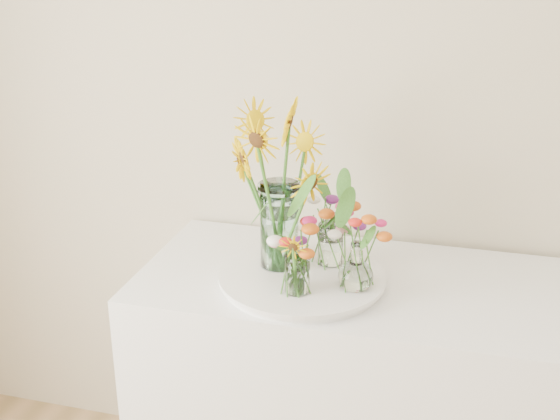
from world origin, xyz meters
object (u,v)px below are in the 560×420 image
object	(u,v)px
tray	(302,280)
small_vase_a	(297,274)
mason_jar	(279,226)
small_vase_c	(331,245)
small_vase_b	(356,266)
counter	(378,416)

from	to	relation	value
tray	small_vase_a	xyz separation A→B (m)	(0.01, -0.10, 0.07)
mason_jar	small_vase_c	size ratio (longest dim) A/B	2.02
tray	small_vase_a	distance (m)	0.12
small_vase_a	small_vase_b	distance (m)	0.16
small_vase_b	counter	bearing A→B (deg)	57.05
small_vase_c	tray	bearing A→B (deg)	-122.62
small_vase_a	small_vase_b	size ratio (longest dim) A/B	0.83
counter	small_vase_b	world-z (taller)	small_vase_b
small_vase_b	small_vase_c	distance (m)	0.16
counter	small_vase_c	size ratio (longest dim) A/B	11.25
tray	small_vase_c	bearing A→B (deg)	57.38
small_vase_a	mason_jar	bearing A→B (deg)	121.03
mason_jar	small_vase_a	bearing A→B (deg)	-58.97
mason_jar	small_vase_a	distance (m)	0.18
small_vase_a	small_vase_c	world-z (taller)	small_vase_c
tray	counter	bearing A→B (deg)	17.27
small_vase_c	small_vase_a	bearing A→B (deg)	-104.15
small_vase_b	small_vase_c	bearing A→B (deg)	125.53
counter	tray	world-z (taller)	tray
mason_jar	small_vase_a	world-z (taller)	mason_jar
mason_jar	small_vase_b	distance (m)	0.25
counter	small_vase_c	distance (m)	0.56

